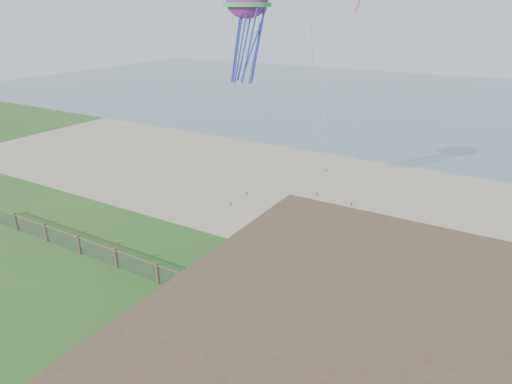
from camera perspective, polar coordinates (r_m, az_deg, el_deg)
ground at (r=19.75m, az=-17.67°, el=-21.55°), size 160.00×160.00×0.00m
sand_beach at (r=35.50m, az=9.24°, el=-0.38°), size 72.00×20.00×0.02m
ocean at (r=76.84m, az=21.95°, el=10.34°), size 160.00×68.00×0.02m
chainlink_fence at (r=22.74m, az=-6.46°, el=-12.26°), size 36.20×0.20×1.25m
picnic_table at (r=19.17m, az=13.19°, el=-21.05°), size 2.14×1.91×0.74m
octopus_kite at (r=29.03m, az=-1.14°, el=19.62°), size 3.47×2.73×6.44m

